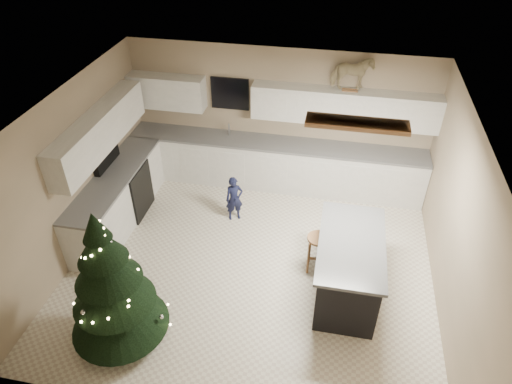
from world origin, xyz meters
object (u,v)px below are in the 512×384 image
(toddler, at_px, (234,199))
(bar_stool, at_px, (318,245))
(christmas_tree, at_px, (112,290))
(island, at_px, (348,267))
(rocking_horse, at_px, (352,73))

(toddler, bearing_deg, bar_stool, -59.11)
(bar_stool, height_order, christmas_tree, christmas_tree)
(island, height_order, rocking_horse, rocking_horse)
(christmas_tree, relative_size, toddler, 2.48)
(island, bearing_deg, rocking_horse, 95.33)
(island, xyz_separation_m, toddler, (-1.97, 1.32, -0.06))
(christmas_tree, bearing_deg, island, 24.91)
(christmas_tree, bearing_deg, toddler, 71.24)
(toddler, relative_size, rocking_horse, 1.17)
(island, relative_size, rocking_horse, 2.38)
(island, height_order, bar_stool, island)
(island, xyz_separation_m, christmas_tree, (-2.87, -1.33, 0.37))
(christmas_tree, relative_size, rocking_horse, 2.91)
(bar_stool, bearing_deg, toddler, 147.74)
(toddler, xyz_separation_m, rocking_horse, (1.73, 1.27, 1.88))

